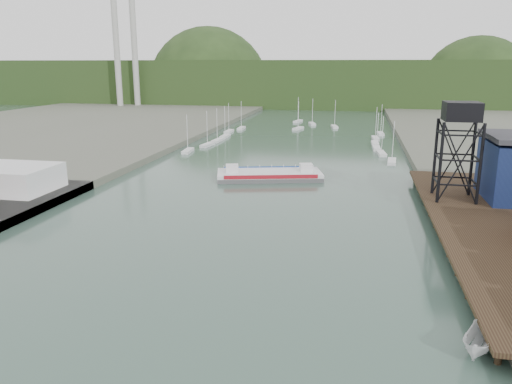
% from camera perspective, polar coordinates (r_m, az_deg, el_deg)
% --- Properties ---
extents(east_pier, '(14.00, 70.00, 2.45)m').
position_cam_1_polar(east_pier, '(78.12, 24.58, -3.38)').
color(east_pier, black).
rests_on(east_pier, ground).
extents(white_shed, '(18.00, 12.00, 4.50)m').
position_cam_1_polar(white_shed, '(101.77, -26.85, 1.43)').
color(white_shed, silver).
rests_on(white_shed, west_quay).
extents(lift_tower, '(6.50, 6.50, 16.00)m').
position_cam_1_polar(lift_tower, '(87.58, 22.40, 7.87)').
color(lift_tower, black).
rests_on(lift_tower, east_pier).
extents(marina_sailboats, '(57.71, 92.65, 0.90)m').
position_cam_1_polar(marina_sailboats, '(168.79, 5.07, 6.32)').
color(marina_sailboats, silver).
rests_on(marina_sailboats, ground).
extents(smokestacks, '(11.20, 8.20, 60.00)m').
position_cam_1_polar(smokestacks, '(288.50, -14.65, 15.18)').
color(smokestacks, '#A5A59F').
rests_on(smokestacks, ground).
extents(distant_hills, '(500.00, 120.00, 80.00)m').
position_cam_1_polar(distant_hills, '(330.04, 7.69, 11.95)').
color(distant_hills, '#1F3116').
rests_on(distant_hills, ground).
extents(chain_ferry, '(23.68, 14.19, 3.19)m').
position_cam_1_polar(chain_ferry, '(107.29, 1.52, 1.99)').
color(chain_ferry, '#4C4C4E').
rests_on(chain_ferry, ground).
extents(motorboat, '(4.51, 6.36, 2.30)m').
position_cam_1_polar(motorboat, '(48.12, 24.22, -15.35)').
color(motorboat, silver).
rests_on(motorboat, ground).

